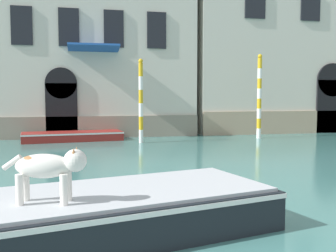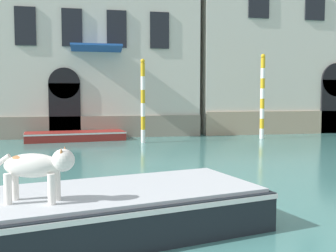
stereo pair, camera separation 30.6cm
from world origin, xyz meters
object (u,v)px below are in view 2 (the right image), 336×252
object	(u,v)px
boat_moored_near_palazzo	(76,136)
mooring_pole_1	(262,96)
mooring_pole_0	(143,101)
boat_foreground	(84,212)
dog_on_deck	(38,166)

from	to	relation	value
boat_moored_near_palazzo	mooring_pole_1	bearing A→B (deg)	-12.32
boat_moored_near_palazzo	mooring_pole_0	xyz separation A→B (m)	(3.32, -1.69, 1.83)
mooring_pole_1	mooring_pole_0	bearing A→B (deg)	-173.60
boat_moored_near_palazzo	mooring_pole_0	distance (m)	4.15
boat_foreground	mooring_pole_1	distance (m)	16.37
boat_foreground	boat_moored_near_palazzo	size ratio (longest dim) A/B	1.25
boat_foreground	boat_moored_near_palazzo	world-z (taller)	boat_foreground
boat_foreground	mooring_pole_0	bearing A→B (deg)	64.97
dog_on_deck	mooring_pole_1	bearing A→B (deg)	66.72
boat_foreground	dog_on_deck	xyz separation A→B (m)	(-0.64, -0.51, 0.89)
boat_foreground	mooring_pole_1	size ratio (longest dim) A/B	1.42
dog_on_deck	boat_moored_near_palazzo	size ratio (longest dim) A/B	0.24
boat_foreground	dog_on_deck	world-z (taller)	dog_on_deck
mooring_pole_0	dog_on_deck	bearing A→B (deg)	-104.07
boat_moored_near_palazzo	mooring_pole_1	distance (m)	10.18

